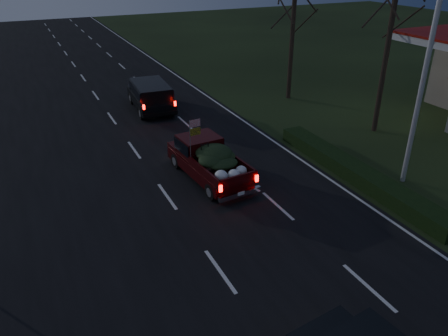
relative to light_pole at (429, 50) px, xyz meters
name	(u,v)px	position (x,y,z in m)	size (l,w,h in m)	color
ground	(220,271)	(-9.50, -2.00, -5.48)	(120.00, 120.00, 0.00)	black
road_asphalt	(220,271)	(-9.50, -2.00, -5.47)	(14.00, 120.00, 0.02)	black
hedge_row	(356,172)	(-1.70, 1.00, -5.18)	(1.00, 10.00, 0.60)	black
light_pole	(429,50)	(0.00, 0.00, 0.00)	(0.50, 0.90, 9.16)	silver
bare_tree_mid	(394,7)	(3.00, 5.00, 0.87)	(3.60, 3.60, 8.50)	black
bare_tree_far	(294,15)	(2.00, 12.00, -0.25)	(3.60, 3.60, 7.00)	black
pickup_truck	(208,158)	(-7.34, 3.81, -4.56)	(2.18, 4.81, 2.45)	#380709
lead_suv	(151,94)	(-6.93, 13.46, -4.44)	(2.33, 4.92, 1.38)	black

